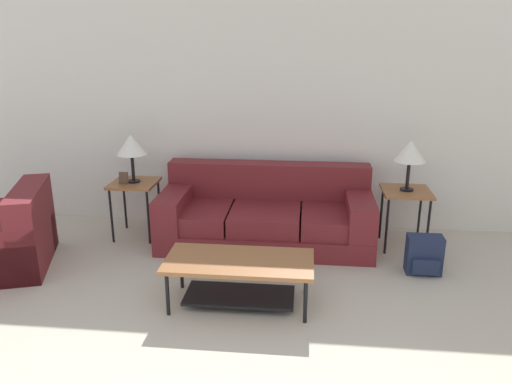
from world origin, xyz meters
name	(u,v)px	position (x,y,z in m)	size (l,w,h in m)	color
wall_back	(273,117)	(0.00, 4.28, 1.30)	(9.18, 0.06, 2.60)	silver
couch	(266,217)	(-0.03, 3.69, 0.29)	(2.28, 1.01, 0.82)	maroon
armchair	(3,239)	(-2.54, 2.80, 0.29)	(1.19, 1.25, 0.80)	maroon
coffee_table	(239,271)	(-0.14, 2.31, 0.31)	(1.24, 0.59, 0.42)	#935B33
side_table_left	(134,188)	(-1.51, 3.70, 0.57)	(0.50, 0.50, 0.64)	#935B33
side_table_right	(406,197)	(1.45, 3.70, 0.57)	(0.50, 0.50, 0.64)	#935B33
table_lamp_left	(131,145)	(-1.51, 3.70, 1.05)	(0.33, 0.33, 0.53)	black
table_lamp_right	(410,152)	(1.45, 3.70, 1.05)	(0.33, 0.33, 0.53)	black
backpack	(424,255)	(1.55, 3.07, 0.18)	(0.33, 0.26, 0.38)	#1E2847
picture_frame	(124,178)	(-1.59, 3.62, 0.71)	(0.10, 0.04, 0.13)	#4C3828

